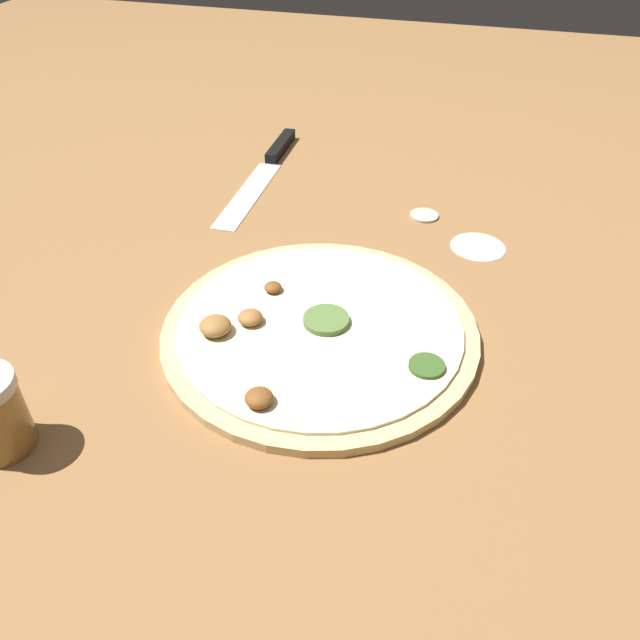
# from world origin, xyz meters

# --- Properties ---
(ground_plane) EXTENTS (3.00, 3.00, 0.00)m
(ground_plane) POSITION_xyz_m (0.00, 0.00, 0.00)
(ground_plane) COLOR olive
(pizza) EXTENTS (0.37, 0.37, 0.03)m
(pizza) POSITION_xyz_m (-0.00, -0.00, 0.01)
(pizza) COLOR #D6B77A
(pizza) RESTS_ON ground_plane
(knife) EXTENTS (0.05, 0.36, 0.02)m
(knife) POSITION_xyz_m (-0.21, 0.42, 0.01)
(knife) COLOR silver
(knife) RESTS_ON ground_plane
(loose_cap) EXTENTS (0.04, 0.04, 0.01)m
(loose_cap) POSITION_xyz_m (0.08, 0.31, 0.00)
(loose_cap) COLOR beige
(loose_cap) RESTS_ON ground_plane
(flour_patch) EXTENTS (0.08, 0.08, 0.00)m
(flour_patch) POSITION_xyz_m (0.16, 0.25, 0.00)
(flour_patch) COLOR white
(flour_patch) RESTS_ON ground_plane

